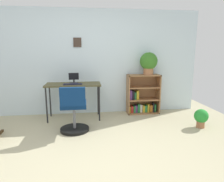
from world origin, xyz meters
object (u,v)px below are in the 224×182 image
monitor (74,79)px  office_chair (74,112)px  bookshelf_low (142,96)px  potted_plant_floor (201,117)px  potted_plant_on_shelf (149,62)px  keyboard (73,84)px  desk (73,87)px

monitor → office_chair: size_ratio=0.25×
office_chair → bookshelf_low: 1.79m
office_chair → potted_plant_floor: office_chair is taller
potted_plant_on_shelf → office_chair: bearing=-150.6°
office_chair → bookshelf_low: (1.51, 0.97, 0.02)m
bookshelf_low → potted_plant_floor: (0.85, -1.06, -0.19)m
monitor → bookshelf_low: (1.54, 0.13, -0.46)m
monitor → office_chair: bearing=-88.2°
keyboard → office_chair: office_chair is taller
monitor → bookshelf_low: size_ratio=0.24×
bookshelf_low → potted_plant_on_shelf: (0.12, -0.05, 0.78)m
desk → potted_plant_floor: size_ratio=3.18×
desk → office_chair: office_chair is taller
potted_plant_on_shelf → potted_plant_floor: 1.58m
desk → bookshelf_low: size_ratio=1.26×
desk → potted_plant_floor: (2.40, -0.84, -0.49)m
monitor → potted_plant_floor: (2.39, -0.93, -0.65)m
keyboard → bookshelf_low: bearing=11.8°
office_chair → potted_plant_on_shelf: size_ratio=1.71×
desk → potted_plant_on_shelf: potted_plant_on_shelf is taller
desk → bookshelf_low: bearing=8.1°
office_chair → keyboard: bearing=93.6°
keyboard → office_chair: (0.04, -0.64, -0.39)m
desk → monitor: bearing=83.1°
monitor → potted_plant_on_shelf: bearing=2.8°
keyboard → office_chair: 0.75m
monitor → desk: bearing=-96.9°
keyboard → bookshelf_low: size_ratio=0.42×
desk → bookshelf_low: 1.59m
bookshelf_low → potted_plant_on_shelf: potted_plant_on_shelf is taller
desk → office_chair: (0.04, -0.75, -0.32)m
office_chair → desk: bearing=92.9°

